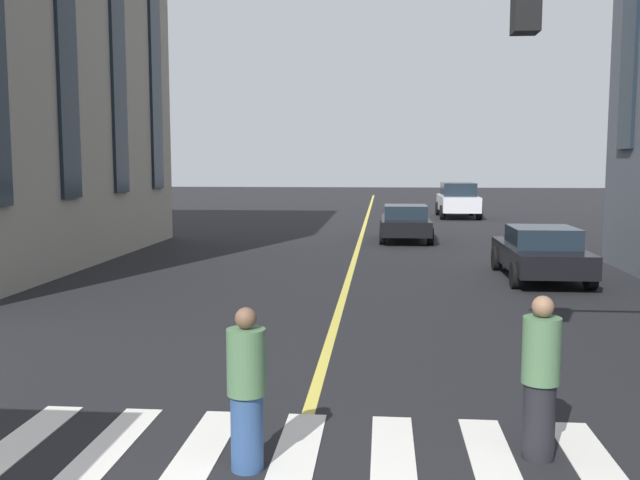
{
  "coord_description": "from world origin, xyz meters",
  "views": [
    {
      "loc": [
        -3.89,
        -0.87,
        3.01
      ],
      "look_at": [
        8.08,
        0.2,
        1.68
      ],
      "focal_mm": 39.78,
      "sensor_mm": 36.0,
      "label": 1
    }
  ],
  "objects_px": {
    "pedestrian_near": "(247,390)",
    "pedestrian_companion": "(540,378)",
    "car_black_parked_b": "(405,222)",
    "car_white_parked_a": "(458,200)",
    "car_black_near": "(541,252)"
  },
  "relations": [
    {
      "from": "pedestrian_near",
      "to": "pedestrian_companion",
      "type": "xyz_separation_m",
      "value": [
        0.52,
        -2.9,
        0.03
      ]
    },
    {
      "from": "car_black_parked_b",
      "to": "car_white_parked_a",
      "type": "distance_m",
      "value": 12.1
    },
    {
      "from": "car_black_parked_b",
      "to": "pedestrian_near",
      "type": "height_order",
      "value": "pedestrian_near"
    },
    {
      "from": "car_black_parked_b",
      "to": "pedestrian_near",
      "type": "distance_m",
      "value": 20.7
    },
    {
      "from": "car_white_parked_a",
      "to": "car_black_near",
      "type": "bearing_deg",
      "value": -180.0
    },
    {
      "from": "car_black_near",
      "to": "car_white_parked_a",
      "type": "distance_m",
      "value": 20.45
    },
    {
      "from": "pedestrian_near",
      "to": "car_black_near",
      "type": "bearing_deg",
      "value": -24.3
    },
    {
      "from": "car_black_parked_b",
      "to": "car_white_parked_a",
      "type": "xyz_separation_m",
      "value": [
        11.67,
        -3.18,
        0.27
      ]
    },
    {
      "from": "pedestrian_near",
      "to": "pedestrian_companion",
      "type": "bearing_deg",
      "value": -79.8
    },
    {
      "from": "pedestrian_near",
      "to": "pedestrian_companion",
      "type": "relative_size",
      "value": 0.96
    },
    {
      "from": "pedestrian_near",
      "to": "pedestrian_companion",
      "type": "height_order",
      "value": "pedestrian_companion"
    },
    {
      "from": "car_black_parked_b",
      "to": "pedestrian_near",
      "type": "relative_size",
      "value": 2.72
    },
    {
      "from": "car_white_parked_a",
      "to": "pedestrian_companion",
      "type": "distance_m",
      "value": 31.83
    },
    {
      "from": "car_black_near",
      "to": "car_black_parked_b",
      "type": "bearing_deg",
      "value": 19.92
    },
    {
      "from": "car_black_near",
      "to": "pedestrian_near",
      "type": "bearing_deg",
      "value": 155.7
    }
  ]
}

